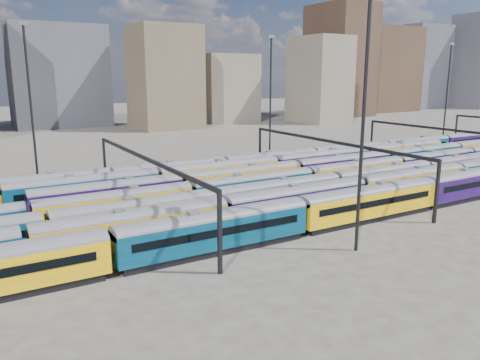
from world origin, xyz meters
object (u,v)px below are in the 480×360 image
rake_1 (224,210)px  rake_2 (334,182)px  rake_0 (427,188)px  mast_2 (364,116)px

rake_1 → rake_2: bearing=13.3°
rake_0 → rake_2: bearing=127.7°
rake_2 → mast_2: (-11.89, -17.00, 11.42)m
rake_0 → rake_2: size_ratio=1.09×
rake_1 → mast_2: (9.19, -12.00, 11.26)m
rake_1 → mast_2: mast_2 is taller
rake_2 → rake_1: bearing=-166.7°
rake_2 → mast_2: bearing=-125.0°
rake_0 → rake_1: 29.23m
rake_0 → rake_2: rake_0 is taller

